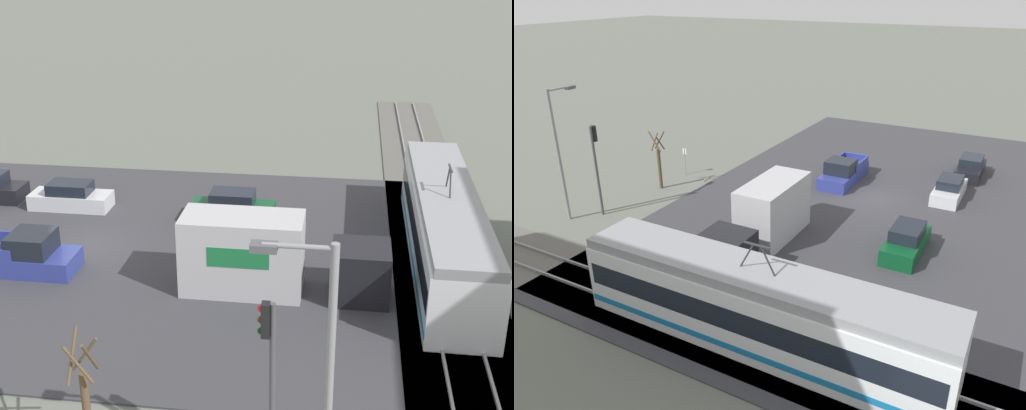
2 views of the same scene
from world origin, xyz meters
TOP-DOWN VIEW (x-y plane):
  - ground_plane at (0.00, 0.00)m, footprint 320.00×320.00m
  - road_surface at (0.00, 0.00)m, footprint 22.54×38.82m
  - rail_bed at (0.00, 16.53)m, footprint 63.04×4.40m
  - light_rail_tram at (-0.74, 16.53)m, footprint 15.31×2.80m
  - box_truck at (3.17, 9.20)m, footprint 2.36×8.49m
  - pickup_truck at (2.76, -1.94)m, footprint 2.06×5.28m
  - sedan_car_0 at (-5.17, -7.59)m, footprint 1.74×4.27m
  - sedan_car_1 at (-4.59, -2.49)m, footprint 1.70×4.28m
  - sedan_car_2 at (-4.02, 6.39)m, footprint 1.74×4.26m
  - traffic_light_pole at (14.02, 10.44)m, footprint 0.28×0.47m
  - street_tree at (13.70, 5.26)m, footprint 0.99×0.82m
  - street_lamp_near_crossing at (15.32, 11.78)m, footprint 0.36×1.95m
  - no_parking_sign at (13.89, 2.19)m, footprint 0.32×0.08m

SIDE VIEW (x-z plane):
  - ground_plane at x=0.00m, z-range 0.00..0.00m
  - road_surface at x=0.00m, z-range 0.00..0.08m
  - rail_bed at x=0.00m, z-range -0.06..0.16m
  - sedan_car_1 at x=-4.59m, z-range -0.05..1.39m
  - sedan_car_0 at x=-5.17m, z-range -0.05..1.47m
  - sedan_car_2 at x=-4.02m, z-range -0.06..1.53m
  - pickup_truck at x=2.76m, z-range -0.14..1.67m
  - no_parking_sign at x=13.89m, z-range 0.24..2.28m
  - box_truck at x=3.17m, z-range -0.05..3.24m
  - light_rail_tram at x=-0.74m, z-range -0.53..3.91m
  - street_tree at x=13.70m, z-range -0.19..3.95m
  - traffic_light_pole at x=14.02m, z-range 0.81..6.48m
  - street_lamp_near_crossing at x=15.32m, z-range 0.62..8.60m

